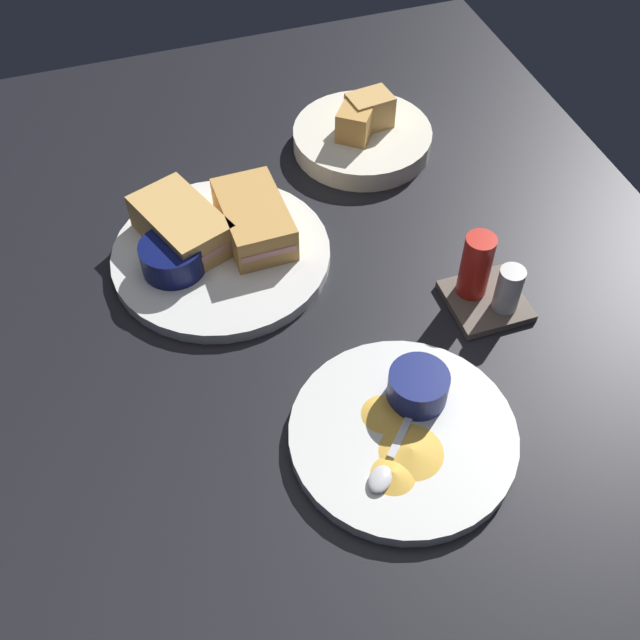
{
  "coord_description": "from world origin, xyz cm",
  "views": [
    {
      "loc": [
        63.74,
        -12.17,
        69.55
      ],
      "look_at": [
        11.16,
        5.49,
        3.0
      ],
      "focal_mm": 43.1,
      "sensor_mm": 36.0,
      "label": 1
    }
  ],
  "objects_px": {
    "spoon_by_gravy_ramekin": "(385,468)",
    "plate_chips_companion": "(403,435)",
    "sandwich_half_far": "(182,226)",
    "plate_sandwich_main": "(222,255)",
    "bread_basket_rear": "(362,135)",
    "spoon_by_dark_ramekin": "(222,256)",
    "ramekin_light_gravy": "(418,386)",
    "ramekin_dark_sauce": "(172,256)",
    "condiment_caddy": "(486,283)",
    "sandwich_half_near": "(254,219)"
  },
  "relations": [
    {
      "from": "ramekin_dark_sauce",
      "to": "bread_basket_rear",
      "type": "bearing_deg",
      "value": 118.62
    },
    {
      "from": "sandwich_half_near",
      "to": "plate_sandwich_main",
      "type": "bearing_deg",
      "value": -70.94
    },
    {
      "from": "sandwich_half_far",
      "to": "plate_chips_companion",
      "type": "xyz_separation_m",
      "value": [
        0.35,
        0.15,
        -0.03
      ]
    },
    {
      "from": "plate_chips_companion",
      "to": "bread_basket_rear",
      "type": "distance_m",
      "value": 0.49
    },
    {
      "from": "ramekin_dark_sauce",
      "to": "bread_basket_rear",
      "type": "xyz_separation_m",
      "value": [
        -0.17,
        0.31,
        -0.01
      ]
    },
    {
      "from": "ramekin_light_gravy",
      "to": "spoon_by_gravy_ramekin",
      "type": "distance_m",
      "value": 0.1
    },
    {
      "from": "sandwich_half_near",
      "to": "spoon_by_dark_ramekin",
      "type": "height_order",
      "value": "sandwich_half_near"
    },
    {
      "from": "sandwich_half_far",
      "to": "plate_chips_companion",
      "type": "height_order",
      "value": "sandwich_half_far"
    },
    {
      "from": "plate_sandwich_main",
      "to": "sandwich_half_near",
      "type": "bearing_deg",
      "value": 109.06
    },
    {
      "from": "sandwich_half_near",
      "to": "plate_chips_companion",
      "type": "bearing_deg",
      "value": 11.3
    },
    {
      "from": "plate_sandwich_main",
      "to": "condiment_caddy",
      "type": "relative_size",
      "value": 2.88
    },
    {
      "from": "spoon_by_dark_ramekin",
      "to": "plate_chips_companion",
      "type": "distance_m",
      "value": 0.32
    },
    {
      "from": "spoon_by_gravy_ramekin",
      "to": "plate_chips_companion",
      "type": "bearing_deg",
      "value": 136.02
    },
    {
      "from": "ramekin_light_gravy",
      "to": "sandwich_half_far",
      "type": "bearing_deg",
      "value": -149.54
    },
    {
      "from": "bread_basket_rear",
      "to": "spoon_by_dark_ramekin",
      "type": "bearing_deg",
      "value": -55.39
    },
    {
      "from": "spoon_by_gravy_ramekin",
      "to": "ramekin_light_gravy",
      "type": "bearing_deg",
      "value": 138.03
    },
    {
      "from": "sandwich_half_far",
      "to": "spoon_by_dark_ramekin",
      "type": "relative_size",
      "value": 1.5
    },
    {
      "from": "plate_chips_companion",
      "to": "bread_basket_rear",
      "type": "xyz_separation_m",
      "value": [
        -0.47,
        0.13,
        0.01
      ]
    },
    {
      "from": "condiment_caddy",
      "to": "ramekin_dark_sauce",
      "type": "bearing_deg",
      "value": -114.92
    },
    {
      "from": "ramekin_dark_sauce",
      "to": "spoon_by_dark_ramekin",
      "type": "xyz_separation_m",
      "value": [
        0.0,
        0.06,
        -0.02
      ]
    },
    {
      "from": "sandwich_half_far",
      "to": "ramekin_dark_sauce",
      "type": "bearing_deg",
      "value": -25.47
    },
    {
      "from": "plate_chips_companion",
      "to": "condiment_caddy",
      "type": "distance_m",
      "value": 0.22
    },
    {
      "from": "sandwich_half_far",
      "to": "ramekin_dark_sauce",
      "type": "distance_m",
      "value": 0.05
    },
    {
      "from": "ramekin_dark_sauce",
      "to": "ramekin_light_gravy",
      "type": "relative_size",
      "value": 1.21
    },
    {
      "from": "plate_chips_companion",
      "to": "spoon_by_gravy_ramekin",
      "type": "bearing_deg",
      "value": -43.98
    },
    {
      "from": "spoon_by_gravy_ramekin",
      "to": "bread_basket_rear",
      "type": "xyz_separation_m",
      "value": [
        -0.51,
        0.17,
        0.0
      ]
    },
    {
      "from": "ramekin_dark_sauce",
      "to": "sandwich_half_near",
      "type": "bearing_deg",
      "value": 104.18
    },
    {
      "from": "plate_sandwich_main",
      "to": "spoon_by_dark_ramekin",
      "type": "height_order",
      "value": "spoon_by_dark_ramekin"
    },
    {
      "from": "sandwich_half_far",
      "to": "ramekin_light_gravy",
      "type": "relative_size",
      "value": 2.31
    },
    {
      "from": "spoon_by_gravy_ramekin",
      "to": "plate_sandwich_main",
      "type": "bearing_deg",
      "value": -167.06
    },
    {
      "from": "bread_basket_rear",
      "to": "ramekin_light_gravy",
      "type": "bearing_deg",
      "value": -13.18
    },
    {
      "from": "spoon_by_dark_ramekin",
      "to": "condiment_caddy",
      "type": "bearing_deg",
      "value": 61.17
    },
    {
      "from": "plate_sandwich_main",
      "to": "ramekin_light_gravy",
      "type": "xyz_separation_m",
      "value": [
        0.28,
        0.15,
        0.03
      ]
    },
    {
      "from": "ramekin_light_gravy",
      "to": "condiment_caddy",
      "type": "height_order",
      "value": "condiment_caddy"
    },
    {
      "from": "ramekin_light_gravy",
      "to": "spoon_by_gravy_ramekin",
      "type": "bearing_deg",
      "value": -41.97
    },
    {
      "from": "sandwich_half_near",
      "to": "sandwich_half_far",
      "type": "bearing_deg",
      "value": -100.94
    },
    {
      "from": "sandwich_half_near",
      "to": "ramekin_light_gravy",
      "type": "height_order",
      "value": "sandwich_half_near"
    },
    {
      "from": "sandwich_half_far",
      "to": "spoon_by_gravy_ramekin",
      "type": "distance_m",
      "value": 0.4
    },
    {
      "from": "bread_basket_rear",
      "to": "condiment_caddy",
      "type": "bearing_deg",
      "value": 5.61
    },
    {
      "from": "ramekin_light_gravy",
      "to": "bread_basket_rear",
      "type": "xyz_separation_m",
      "value": [
        -0.44,
        0.1,
        -0.01
      ]
    },
    {
      "from": "spoon_by_gravy_ramekin",
      "to": "bread_basket_rear",
      "type": "distance_m",
      "value": 0.53
    },
    {
      "from": "sandwich_half_far",
      "to": "sandwich_half_near",
      "type": "bearing_deg",
      "value": 79.06
    },
    {
      "from": "plate_sandwich_main",
      "to": "sandwich_half_far",
      "type": "height_order",
      "value": "sandwich_half_far"
    },
    {
      "from": "plate_sandwich_main",
      "to": "condiment_caddy",
      "type": "xyz_separation_m",
      "value": [
        0.17,
        0.28,
        0.03
      ]
    },
    {
      "from": "spoon_by_dark_ramekin",
      "to": "ramekin_light_gravy",
      "type": "height_order",
      "value": "ramekin_light_gravy"
    },
    {
      "from": "condiment_caddy",
      "to": "spoon_by_gravy_ramekin",
      "type": "bearing_deg",
      "value": -47.47
    },
    {
      "from": "sandwich_half_far",
      "to": "spoon_by_gravy_ramekin",
      "type": "bearing_deg",
      "value": 17.29
    },
    {
      "from": "sandwich_half_near",
      "to": "bread_basket_rear",
      "type": "bearing_deg",
      "value": 125.29
    },
    {
      "from": "plate_sandwich_main",
      "to": "spoon_by_gravy_ramekin",
      "type": "relative_size",
      "value": 3.36
    },
    {
      "from": "plate_sandwich_main",
      "to": "condiment_caddy",
      "type": "bearing_deg",
      "value": 58.88
    }
  ]
}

